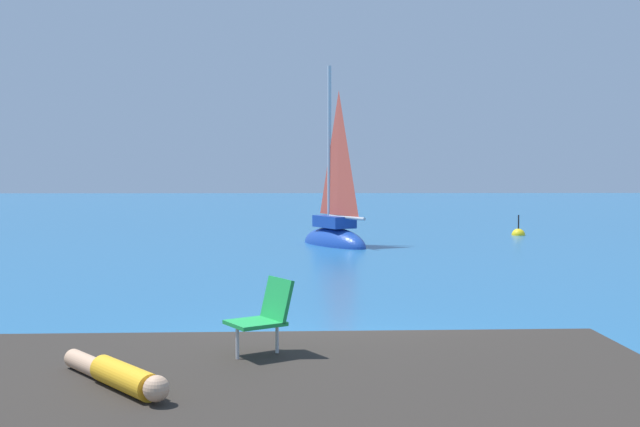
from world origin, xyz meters
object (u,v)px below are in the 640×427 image
(sailboat_near, at_px, (335,235))
(marker_buoy, at_px, (518,235))
(beach_chair, at_px, (265,313))
(person_sunbather, at_px, (118,375))

(sailboat_near, height_order, marker_buoy, sailboat_near)
(sailboat_near, relative_size, marker_buoy, 6.32)
(beach_chair, relative_size, marker_buoy, 0.71)
(beach_chair, height_order, marker_buoy, beach_chair)
(person_sunbather, relative_size, marker_buoy, 1.27)
(sailboat_near, bearing_deg, marker_buoy, -91.40)
(sailboat_near, relative_size, person_sunbather, 4.99)
(person_sunbather, relative_size, beach_chair, 1.79)
(person_sunbather, height_order, beach_chair, beach_chair)
(person_sunbather, distance_m, marker_buoy, 27.33)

